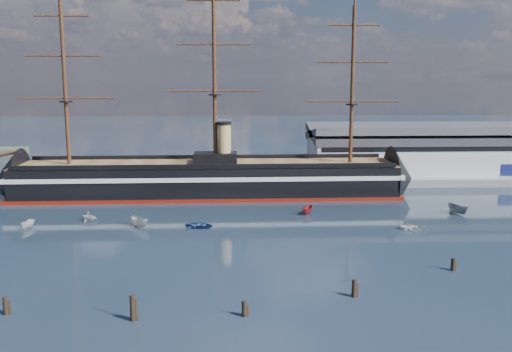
{
  "coord_description": "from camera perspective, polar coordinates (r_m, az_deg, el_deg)",
  "views": [
    {
      "loc": [
        5.18,
        -72.97,
        27.88
      ],
      "look_at": [
        9.82,
        35.0,
        9.0
      ],
      "focal_mm": 40.0,
      "sensor_mm": 36.0,
      "label": 1
    }
  ],
  "objects": [
    {
      "name": "motorboat_e",
      "position": [
        109.61,
        15.36,
        -5.19
      ],
      "size": [
        1.64,
        2.9,
        1.27
      ],
      "primitive_type": "imported",
      "rotation": [
        0.0,
        0.0,
        1.36
      ],
      "color": "white",
      "rests_on": "ground"
    },
    {
      "name": "motorboat_a",
      "position": [
        109.63,
        -11.54,
        -5.03
      ],
      "size": [
        5.94,
        5.43,
        2.36
      ],
      "primitive_type": "imported",
      "rotation": [
        0.0,
        0.0,
        0.69
      ],
      "color": "beige",
      "rests_on": "ground"
    },
    {
      "name": "motorboat_b",
      "position": [
        107.48,
        -5.66,
        -5.17
      ],
      "size": [
        2.29,
        3.49,
        1.52
      ],
      "primitive_type": "imported",
      "rotation": [
        0.0,
        0.0,
        1.24
      ],
      "color": "navy",
      "rests_on": "ground"
    },
    {
      "name": "piling_far_right",
      "position": [
        88.91,
        19.07,
        -8.93
      ],
      "size": [
        0.64,
        0.64,
        2.59
      ],
      "primitive_type": "cylinder",
      "color": "black",
      "rests_on": "ground"
    },
    {
      "name": "piling_near_mid",
      "position": [
        69.21,
        -1.18,
        -13.85
      ],
      "size": [
        0.64,
        0.64,
        2.61
      ],
      "primitive_type": "cylinder",
      "color": "black",
      "rests_on": "ground"
    },
    {
      "name": "motorboat_g",
      "position": [
        114.88,
        -21.83,
        -4.86
      ],
      "size": [
        4.73,
        2.58,
        1.79
      ],
      "primitive_type": "imported",
      "rotation": [
        0.0,
        0.0,
        -0.22
      ],
      "color": "silver",
      "rests_on": "ground"
    },
    {
      "name": "warehouse",
      "position": [
        163.05,
        16.48,
        2.49
      ],
      "size": [
        63.0,
        21.0,
        11.6
      ],
      "color": "#B7BABC",
      "rests_on": "ground"
    },
    {
      "name": "motorboat_d",
      "position": [
        116.47,
        -16.33,
        -4.35
      ],
      "size": [
        5.06,
        6.17,
        2.09
      ],
      "primitive_type": "imported",
      "rotation": [
        0.0,
        0.0,
        1.03
      ],
      "color": "silver",
      "rests_on": "ground"
    },
    {
      "name": "piling_near_right",
      "position": [
        75.8,
        9.76,
        -11.82
      ],
      "size": [
        0.64,
        0.64,
        3.05
      ],
      "primitive_type": "cylinder",
      "color": "black",
      "rests_on": "ground"
    },
    {
      "name": "piling_near_left",
      "position": [
        75.74,
        -23.69,
        -12.56
      ],
      "size": [
        0.64,
        0.64,
        2.9
      ],
      "primitive_type": "cylinder",
      "color": "black",
      "rests_on": "ground"
    },
    {
      "name": "piling_extra",
      "position": [
        69.55,
        -12.2,
        -13.96
      ],
      "size": [
        0.64,
        0.64,
        3.85
      ],
      "primitive_type": "cylinder",
      "color": "black",
      "rests_on": "ground"
    },
    {
      "name": "quay_tower",
      "position": [
        147.11,
        -3.29,
        2.82
      ],
      "size": [
        5.0,
        5.0,
        15.0
      ],
      "color": "silver",
      "rests_on": "ground"
    },
    {
      "name": "quay",
      "position": [
        151.64,
        -0.6,
        -0.69
      ],
      "size": [
        180.0,
        18.0,
        2.0
      ],
      "primitive_type": "cube",
      "color": "slate",
      "rests_on": "ground"
    },
    {
      "name": "motorboat_c",
      "position": [
        117.92,
        5.17,
        -3.81
      ],
      "size": [
        5.2,
        3.63,
        1.96
      ],
      "primitive_type": "imported",
      "rotation": [
        0.0,
        0.0,
        -0.42
      ],
      "color": "maroon",
      "rests_on": "ground"
    },
    {
      "name": "warship",
      "position": [
        135.3,
        -5.63,
        -0.29
      ],
      "size": [
        112.97,
        17.28,
        53.94
      ],
      "rotation": [
        0.0,
        0.0,
        0.01
      ],
      "color": "black",
      "rests_on": "ground"
    },
    {
      "name": "motorboat_f",
      "position": [
        124.68,
        19.53,
        -3.59
      ],
      "size": [
        6.45,
        4.41,
        2.42
      ],
      "primitive_type": "imported",
      "rotation": [
        0.0,
        0.0,
        0.4
      ],
      "color": "slate",
      "rests_on": "ground"
    },
    {
      "name": "ground",
      "position": [
        116.48,
        -4.95,
        -3.98
      ],
      "size": [
        600.0,
        600.0,
        0.0
      ],
      "primitive_type": "plane",
      "color": "black",
      "rests_on": "ground"
    }
  ]
}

